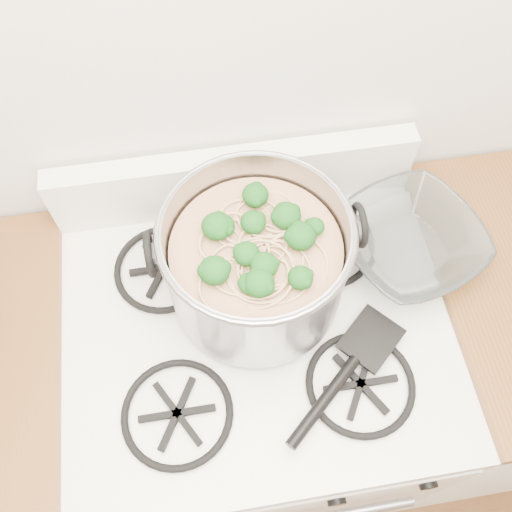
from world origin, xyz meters
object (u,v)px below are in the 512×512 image
object	(u,v)px
gas_range	(257,392)
stock_pot	(256,263)
spatula	(372,337)
glass_bowl	(407,246)

from	to	relation	value
gas_range	stock_pot	world-z (taller)	stock_pot
spatula	glass_bowl	xyz separation A→B (m)	(0.12, 0.18, 0.00)
gas_range	spatula	xyz separation A→B (m)	(0.21, -0.07, 0.50)
stock_pot	spatula	world-z (taller)	stock_pot
gas_range	glass_bowl	size ratio (longest dim) A/B	8.28
spatula	stock_pot	bearing A→B (deg)	-167.52
gas_range	glass_bowl	bearing A→B (deg)	18.75
stock_pot	glass_bowl	size ratio (longest dim) A/B	3.34
gas_range	stock_pot	distance (m)	0.60
glass_bowl	stock_pot	bearing A→B (deg)	-173.06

